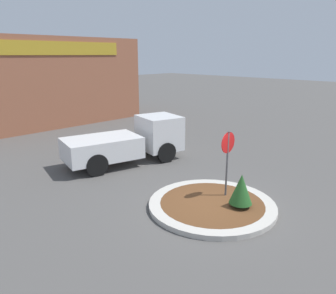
{
  "coord_description": "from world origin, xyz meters",
  "views": [
    {
      "loc": [
        -8.47,
        -6.21,
        5.13
      ],
      "look_at": [
        0.87,
        3.0,
        1.41
      ],
      "focal_mm": 35.0,
      "sensor_mm": 36.0,
      "label": 1
    }
  ],
  "objects": [
    {
      "name": "utility_truck",
      "position": [
        1.16,
        5.89,
        1.07
      ],
      "size": [
        6.04,
        3.33,
        2.14
      ],
      "rotation": [
        0.0,
        0.0,
        -0.24
      ],
      "color": "silver",
      "rests_on": "ground_plane"
    },
    {
      "name": "island_shrub",
      "position": [
        0.42,
        -0.86,
        0.81
      ],
      "size": [
        0.78,
        0.78,
        1.15
      ],
      "color": "brown",
      "rests_on": "traffic_island"
    },
    {
      "name": "stop_sign",
      "position": [
        0.85,
        0.03,
        1.79
      ],
      "size": [
        0.76,
        0.07,
        2.56
      ],
      "color": "#4C4C51",
      "rests_on": "ground_plane"
    },
    {
      "name": "storefront_building",
      "position": [
        2.39,
        18.26,
        3.17
      ],
      "size": [
        14.74,
        6.07,
        6.34
      ],
      "color": "#93563D",
      "rests_on": "ground_plane"
    },
    {
      "name": "ground_plane",
      "position": [
        0.0,
        0.0,
        0.0
      ],
      "size": [
        120.0,
        120.0,
        0.0
      ],
      "primitive_type": "plane",
      "color": "#514F4C"
    },
    {
      "name": "traffic_island",
      "position": [
        0.0,
        0.0,
        0.09
      ],
      "size": [
        4.39,
        4.39,
        0.17
      ],
      "color": "#BCB7AD",
      "rests_on": "ground_plane"
    }
  ]
}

